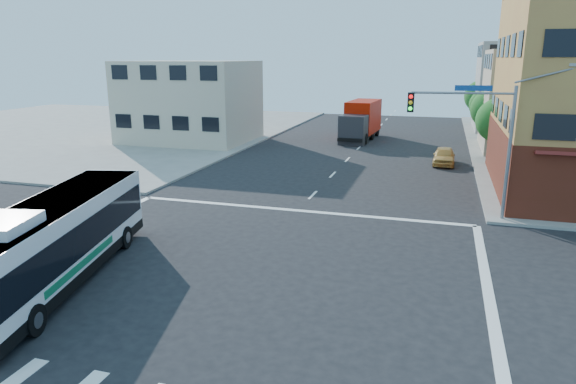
% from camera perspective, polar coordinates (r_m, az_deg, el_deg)
% --- Properties ---
extents(ground, '(120.00, 120.00, 0.00)m').
position_cam_1_polar(ground, '(20.42, -6.25, -9.48)').
color(ground, black).
rests_on(ground, ground).
extents(sidewalk_nw, '(50.00, 50.00, 0.15)m').
position_cam_1_polar(sidewalk_nw, '(67.69, -22.40, 6.63)').
color(sidewalk_nw, gray).
rests_on(sidewalk_nw, ground).
extents(building_east_near, '(12.06, 10.06, 9.00)m').
position_cam_1_polar(building_east_near, '(52.09, 27.61, 8.87)').
color(building_east_near, tan).
rests_on(building_east_near, ground).
extents(building_east_far, '(12.06, 10.06, 10.00)m').
position_cam_1_polar(building_east_far, '(65.85, 25.51, 10.44)').
color(building_east_far, '#969691').
rests_on(building_east_far, ground).
extents(building_west, '(12.06, 10.06, 8.00)m').
position_cam_1_polar(building_west, '(53.22, -10.83, 9.81)').
color(building_west, '#C1B5A0').
rests_on(building_west, ground).
extents(signal_mast_ne, '(7.91, 1.13, 8.07)m').
position_cam_1_polar(signal_mast_ne, '(27.96, 20.15, 6.94)').
color(signal_mast_ne, gray).
rests_on(signal_mast_ne, ground).
extents(street_tree_a, '(3.60, 3.60, 5.53)m').
position_cam_1_polar(street_tree_a, '(45.48, 22.50, 7.64)').
color(street_tree_a, '#372514').
rests_on(street_tree_a, ground).
extents(street_tree_b, '(3.80, 3.80, 5.79)m').
position_cam_1_polar(street_tree_b, '(53.40, 21.75, 8.78)').
color(street_tree_b, '#372514').
rests_on(street_tree_b, ground).
extents(street_tree_c, '(3.40, 3.40, 5.29)m').
position_cam_1_polar(street_tree_c, '(61.37, 21.15, 9.21)').
color(street_tree_c, '#372514').
rests_on(street_tree_c, ground).
extents(street_tree_d, '(4.00, 4.00, 6.03)m').
position_cam_1_polar(street_tree_d, '(69.30, 20.74, 10.12)').
color(street_tree_d, '#372514').
rests_on(street_tree_d, ground).
extents(transit_bus, '(5.09, 12.03, 3.48)m').
position_cam_1_polar(transit_bus, '(21.14, -24.55, -4.96)').
color(transit_bus, black).
rests_on(transit_bus, ground).
extents(box_truck, '(3.18, 8.94, 3.95)m').
position_cam_1_polar(box_truck, '(54.18, 8.09, 7.79)').
color(box_truck, '#26262B').
rests_on(box_truck, ground).
extents(parked_car, '(1.72, 4.11, 1.39)m').
position_cam_1_polar(parked_car, '(42.98, 16.95, 3.85)').
color(parked_car, gold).
rests_on(parked_car, ground).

